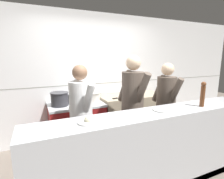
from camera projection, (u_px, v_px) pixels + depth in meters
name	position (u px, v px, depth m)	size (l,w,h in m)	color
ground_plane	(129.00, 175.00, 2.57)	(14.00, 14.00, 0.00)	#6B6056
wall_back_tiled	(94.00, 76.00, 3.72)	(8.00, 0.06, 2.60)	white
oven_range	(77.00, 125.00, 3.32)	(0.99, 0.71, 0.86)	maroon
prep_counter	(132.00, 116.00, 3.80)	(1.37, 0.65, 0.91)	gray
pass_counter	(155.00, 150.00, 2.28)	(3.16, 0.45, 1.04)	#B7BABF
stock_pot	(60.00, 99.00, 3.06)	(0.31, 0.31, 0.24)	#2D2D33
sauce_pot	(75.00, 98.00, 3.25)	(0.31, 0.31, 0.19)	#B7BABF
braising_pot	(92.00, 97.00, 3.29)	(0.31, 0.31, 0.19)	beige
mixing_bowl_steel	(126.00, 93.00, 3.73)	(0.28, 0.28, 0.07)	#B7BABF
chefs_knife	(119.00, 98.00, 3.43)	(0.37, 0.10, 0.02)	#B7BABF
plated_dish_main	(88.00, 121.00, 1.82)	(0.22, 0.22, 0.08)	white
plated_dish_appetiser	(162.00, 110.00, 2.24)	(0.23, 0.23, 0.02)	white
pepper_mill	(203.00, 94.00, 2.39)	(0.07, 0.07, 0.35)	brown
chef_head_cook	(81.00, 114.00, 2.54)	(0.40, 0.70, 1.61)	black
chef_sous	(132.00, 104.00, 2.80)	(0.40, 0.76, 1.74)	black
chef_line	(166.00, 104.00, 3.06)	(0.34, 0.70, 1.61)	black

